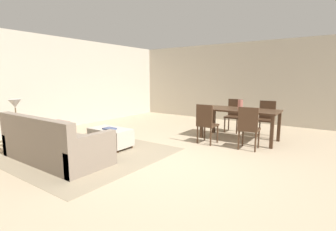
{
  "coord_description": "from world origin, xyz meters",
  "views": [
    {
      "loc": [
        2.39,
        -3.47,
        1.52
      ],
      "look_at": [
        -0.5,
        0.69,
        0.74
      ],
      "focal_mm": 26.3,
      "sensor_mm": 36.0,
      "label": 1
    }
  ],
  "objects_px": {
    "side_table": "(17,129)",
    "table_lamp": "(15,105)",
    "couch": "(54,145)",
    "dining_chair_near_right": "(249,126)",
    "dining_chair_far_right": "(266,116)",
    "ottoman_table": "(111,137)",
    "dining_chair_near_left": "(206,122)",
    "dining_table": "(240,113)",
    "vase_centerpiece": "(240,105)",
    "dining_chair_far_left": "(234,113)",
    "book_on_ottoman": "(110,129)"
  },
  "relations": [
    {
      "from": "couch",
      "to": "table_lamp",
      "type": "height_order",
      "value": "table_lamp"
    },
    {
      "from": "dining_chair_near_left",
      "to": "vase_centerpiece",
      "type": "bearing_deg",
      "value": 57.54
    },
    {
      "from": "couch",
      "to": "book_on_ottoman",
      "type": "xyz_separation_m",
      "value": [
        0.26,
        1.12,
        0.15
      ]
    },
    {
      "from": "side_table",
      "to": "table_lamp",
      "type": "height_order",
      "value": "table_lamp"
    },
    {
      "from": "dining_chair_far_right",
      "to": "dining_chair_near_left",
      "type": "bearing_deg",
      "value": -120.35
    },
    {
      "from": "side_table",
      "to": "dining_chair_near_right",
      "type": "xyz_separation_m",
      "value": [
        4.13,
        2.71,
        0.09
      ]
    },
    {
      "from": "dining_chair_far_right",
      "to": "dining_table",
      "type": "bearing_deg",
      "value": -120.18
    },
    {
      "from": "table_lamp",
      "to": "book_on_ottoman",
      "type": "relative_size",
      "value": 2.02
    },
    {
      "from": "dining_chair_near_right",
      "to": "book_on_ottoman",
      "type": "bearing_deg",
      "value": -147.09
    },
    {
      "from": "side_table",
      "to": "vase_centerpiece",
      "type": "relative_size",
      "value": 2.35
    },
    {
      "from": "dining_chair_near_right",
      "to": "book_on_ottoman",
      "type": "distance_m",
      "value": 2.94
    },
    {
      "from": "book_on_ottoman",
      "to": "dining_chair_near_left",
      "type": "bearing_deg",
      "value": 45.02
    },
    {
      "from": "dining_table",
      "to": "dining_chair_near_left",
      "type": "relative_size",
      "value": 1.96
    },
    {
      "from": "ottoman_table",
      "to": "dining_table",
      "type": "xyz_separation_m",
      "value": [
        2.08,
        2.28,
        0.43
      ]
    },
    {
      "from": "side_table",
      "to": "dining_chair_near_left",
      "type": "height_order",
      "value": "dining_chair_near_left"
    },
    {
      "from": "couch",
      "to": "dining_chair_near_right",
      "type": "xyz_separation_m",
      "value": [
        2.73,
        2.72,
        0.23
      ]
    },
    {
      "from": "couch",
      "to": "dining_chair_far_right",
      "type": "xyz_separation_m",
      "value": [
        2.72,
        4.25,
        0.23
      ]
    },
    {
      "from": "dining_chair_near_left",
      "to": "dining_chair_near_right",
      "type": "distance_m",
      "value": 0.95
    },
    {
      "from": "dining_chair_far_left",
      "to": "couch",
      "type": "bearing_deg",
      "value": -113.32
    },
    {
      "from": "couch",
      "to": "dining_table",
      "type": "distance_m",
      "value": 4.17
    },
    {
      "from": "couch",
      "to": "table_lamp",
      "type": "relative_size",
      "value": 4.17
    },
    {
      "from": "dining_chair_near_left",
      "to": "dining_chair_near_right",
      "type": "height_order",
      "value": "same"
    },
    {
      "from": "table_lamp",
      "to": "dining_chair_far_right",
      "type": "bearing_deg",
      "value": 45.86
    },
    {
      "from": "vase_centerpiece",
      "to": "dining_table",
      "type": "bearing_deg",
      "value": 113.06
    },
    {
      "from": "couch",
      "to": "dining_table",
      "type": "height_order",
      "value": "couch"
    },
    {
      "from": "ottoman_table",
      "to": "side_table",
      "type": "distance_m",
      "value": 2.0
    },
    {
      "from": "side_table",
      "to": "book_on_ottoman",
      "type": "relative_size",
      "value": 2.09
    },
    {
      "from": "dining_chair_near_right",
      "to": "dining_chair_far_right",
      "type": "bearing_deg",
      "value": 90.2
    },
    {
      "from": "ottoman_table",
      "to": "side_table",
      "type": "relative_size",
      "value": 1.74
    },
    {
      "from": "dining_chair_near_left",
      "to": "vase_centerpiece",
      "type": "relative_size",
      "value": 3.98
    },
    {
      "from": "dining_chair_far_left",
      "to": "dining_chair_near_left",
      "type": "bearing_deg",
      "value": -92.13
    },
    {
      "from": "dining_chair_near_left",
      "to": "dining_chair_near_right",
      "type": "relative_size",
      "value": 1.0
    },
    {
      "from": "dining_table",
      "to": "book_on_ottoman",
      "type": "xyz_separation_m",
      "value": [
        -2.02,
        -2.36,
        -0.23
      ]
    },
    {
      "from": "table_lamp",
      "to": "dining_chair_far_left",
      "type": "xyz_separation_m",
      "value": [
        3.24,
        4.28,
        -0.43
      ]
    },
    {
      "from": "ottoman_table",
      "to": "dining_chair_far_left",
      "type": "bearing_deg",
      "value": 61.88
    },
    {
      "from": "dining_chair_near_left",
      "to": "vase_centerpiece",
      "type": "height_order",
      "value": "vase_centerpiece"
    },
    {
      "from": "dining_table",
      "to": "dining_chair_far_right",
      "type": "bearing_deg",
      "value": 59.82
    },
    {
      "from": "side_table",
      "to": "dining_table",
      "type": "distance_m",
      "value": 5.06
    },
    {
      "from": "table_lamp",
      "to": "dining_table",
      "type": "height_order",
      "value": "table_lamp"
    },
    {
      "from": "side_table",
      "to": "vase_centerpiece",
      "type": "bearing_deg",
      "value": 43.0
    },
    {
      "from": "dining_table",
      "to": "dining_chair_near_left",
      "type": "height_order",
      "value": "dining_chair_near_left"
    },
    {
      "from": "side_table",
      "to": "table_lamp",
      "type": "xyz_separation_m",
      "value": [
        0.0,
        0.0,
        0.52
      ]
    },
    {
      "from": "dining_table",
      "to": "ottoman_table",
      "type": "bearing_deg",
      "value": -132.33
    },
    {
      "from": "book_on_ottoman",
      "to": "dining_chair_near_right",
      "type": "bearing_deg",
      "value": 32.91
    },
    {
      "from": "ottoman_table",
      "to": "dining_chair_near_right",
      "type": "bearing_deg",
      "value": 30.99
    },
    {
      "from": "couch",
      "to": "ottoman_table",
      "type": "relative_size",
      "value": 2.32
    },
    {
      "from": "couch",
      "to": "side_table",
      "type": "bearing_deg",
      "value": 179.9
    },
    {
      "from": "table_lamp",
      "to": "dining_chair_near_right",
      "type": "relative_size",
      "value": 0.57
    },
    {
      "from": "table_lamp",
      "to": "dining_table",
      "type": "xyz_separation_m",
      "value": [
        3.67,
        3.48,
        -0.28
      ]
    },
    {
      "from": "dining_chair_near_left",
      "to": "book_on_ottoman",
      "type": "relative_size",
      "value": 3.54
    }
  ]
}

